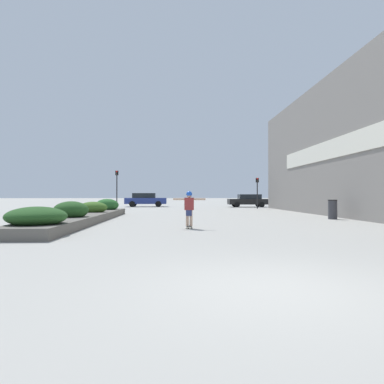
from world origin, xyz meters
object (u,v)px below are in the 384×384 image
at_px(skateboard, 189,227).
at_px(car_leftmost, 145,200).
at_px(traffic_light_right, 257,187).
at_px(car_center_left, 248,200).
at_px(traffic_light_left, 117,183).
at_px(skateboarder, 189,205).
at_px(trash_bin, 333,209).

xyz_separation_m(skateboard, car_leftmost, (-4.05, 26.25, 0.76)).
xyz_separation_m(car_leftmost, traffic_light_right, (11.69, -6.26, 1.29)).
bearing_deg(car_leftmost, traffic_light_right, 61.83).
distance_m(car_center_left, traffic_light_left, 14.84).
distance_m(traffic_light_left, traffic_light_right, 14.06).
bearing_deg(traffic_light_right, skateboarder, -110.93).
xyz_separation_m(car_leftmost, traffic_light_left, (-2.35, -5.68, 1.72)).
height_order(skateboard, car_leftmost, car_leftmost).
height_order(skateboard, traffic_light_left, traffic_light_left).
relative_size(skateboard, traffic_light_right, 0.20).
relative_size(traffic_light_left, traffic_light_right, 1.23).
distance_m(skateboard, traffic_light_left, 21.69).
bearing_deg(skateboard, traffic_light_left, 117.83).
xyz_separation_m(skateboarder, car_center_left, (7.74, 24.70, -0.20)).
xyz_separation_m(trash_bin, car_leftmost, (-12.32, 21.31, 0.28)).
distance_m(skateboarder, traffic_light_left, 21.60).
bearing_deg(traffic_light_left, trash_bin, -46.79).
bearing_deg(skateboard, car_leftmost, 109.31).
height_order(trash_bin, car_center_left, car_center_left).
height_order(skateboard, traffic_light_right, traffic_light_right).
height_order(skateboard, car_center_left, car_center_left).
height_order(car_center_left, traffic_light_left, traffic_light_left).
bearing_deg(traffic_light_right, car_leftmost, 151.83).
bearing_deg(traffic_light_right, trash_bin, -87.60).
xyz_separation_m(skateboarder, trash_bin, (8.28, 4.95, -0.41)).
relative_size(skateboard, traffic_light_left, 0.17).
bearing_deg(skateboard, traffic_light_right, 79.62).
relative_size(car_center_left, traffic_light_left, 1.18).
bearing_deg(traffic_light_left, car_leftmost, 67.53).
height_order(car_leftmost, traffic_light_right, traffic_light_right).
bearing_deg(skateboarder, traffic_light_left, 117.83).
relative_size(car_leftmost, car_center_left, 1.07).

